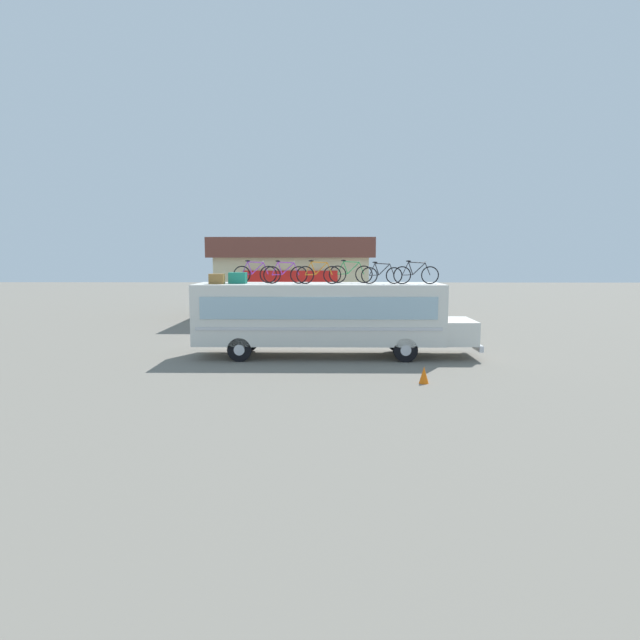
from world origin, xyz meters
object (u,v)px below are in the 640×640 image
object	(u,v)px
bus	(325,314)
rooftop_bicycle_4	(351,273)
rooftop_bicycle_1	(255,274)
rooftop_bicycle_3	(319,274)
luggage_bag_1	(217,279)
rooftop_bicycle_6	(416,274)
traffic_cone	(424,375)
luggage_bag_2	(238,278)
rooftop_bicycle_2	(285,274)
rooftop_bicycle_5	(382,275)

from	to	relation	value
bus	rooftop_bicycle_4	world-z (taller)	rooftop_bicycle_4
rooftop_bicycle_1	rooftop_bicycle_3	distance (m)	2.62
luggage_bag_1	rooftop_bicycle_1	distance (m)	1.55
rooftop_bicycle_3	rooftop_bicycle_6	size ratio (longest dim) A/B	0.99
rooftop_bicycle_4	traffic_cone	distance (m)	6.27
luggage_bag_2	rooftop_bicycle_2	world-z (taller)	rooftop_bicycle_2
luggage_bag_1	rooftop_bicycle_5	size ratio (longest dim) A/B	0.35
bus	rooftop_bicycle_1	bearing A→B (deg)	174.78
rooftop_bicycle_1	traffic_cone	bearing A→B (deg)	-39.54
rooftop_bicycle_2	rooftop_bicycle_4	xyz separation A→B (m)	(2.59, 0.50, 0.01)
rooftop_bicycle_2	rooftop_bicycle_4	size ratio (longest dim) A/B	0.99
rooftop_bicycle_6	traffic_cone	size ratio (longest dim) A/B	3.26
rooftop_bicycle_1	rooftop_bicycle_2	size ratio (longest dim) A/B	1.00
rooftop_bicycle_1	rooftop_bicycle_4	distance (m)	3.84
rooftop_bicycle_4	rooftop_bicycle_5	size ratio (longest dim) A/B	1.09
bus	luggage_bag_1	xyz separation A→B (m)	(-4.24, -0.34, 1.43)
bus	luggage_bag_1	distance (m)	4.49
rooftop_bicycle_2	rooftop_bicycle_3	world-z (taller)	rooftop_bicycle_3
luggage_bag_2	rooftop_bicycle_4	bearing A→B (deg)	4.50
rooftop_bicycle_2	traffic_cone	bearing A→B (deg)	-43.83
bus	rooftop_bicycle_3	distance (m)	1.67
rooftop_bicycle_1	rooftop_bicycle_4	xyz separation A→B (m)	(3.84, 0.11, 0.00)
rooftop_bicycle_3	rooftop_bicycle_1	bearing A→B (deg)	167.61
bus	rooftop_bicycle_3	world-z (taller)	rooftop_bicycle_3
rooftop_bicycle_5	rooftop_bicycle_6	size ratio (longest dim) A/B	0.92
rooftop_bicycle_1	traffic_cone	xyz separation A→B (m)	(5.98, -4.93, -3.04)
luggage_bag_1	traffic_cone	xyz separation A→B (m)	(7.40, -4.33, -2.86)
rooftop_bicycle_2	rooftop_bicycle_4	world-z (taller)	rooftop_bicycle_4
bus	rooftop_bicycle_2	xyz separation A→B (m)	(-1.58, -0.13, 1.62)
bus	rooftop_bicycle_5	distance (m)	2.73
luggage_bag_1	rooftop_bicycle_2	xyz separation A→B (m)	(2.67, 0.21, 0.19)
rooftop_bicycle_1	rooftop_bicycle_6	bearing A→B (deg)	-6.08
rooftop_bicycle_4	traffic_cone	world-z (taller)	rooftop_bicycle_4
rooftop_bicycle_1	rooftop_bicycle_4	size ratio (longest dim) A/B	0.99
bus	rooftop_bicycle_1	distance (m)	3.26
rooftop_bicycle_4	luggage_bag_2	bearing A→B (deg)	-175.50
rooftop_bicycle_1	rooftop_bicycle_6	world-z (taller)	rooftop_bicycle_1
rooftop_bicycle_2	rooftop_bicycle_3	size ratio (longest dim) A/B	1.00
luggage_bag_1	traffic_cone	distance (m)	9.04
bus	rooftop_bicycle_4	xyz separation A→B (m)	(1.02, 0.37, 1.62)
luggage_bag_1	rooftop_bicycle_1	bearing A→B (deg)	22.83
luggage_bag_2	rooftop_bicycle_6	world-z (taller)	rooftop_bicycle_6
rooftop_bicycle_3	traffic_cone	world-z (taller)	rooftop_bicycle_3
rooftop_bicycle_2	rooftop_bicycle_6	world-z (taller)	rooftop_bicycle_6
rooftop_bicycle_2	rooftop_bicycle_3	bearing A→B (deg)	-7.41
traffic_cone	rooftop_bicycle_6	bearing A→B (deg)	85.13
rooftop_bicycle_2	rooftop_bicycle_3	distance (m)	1.33
rooftop_bicycle_3	rooftop_bicycle_5	xyz separation A→B (m)	(2.47, 0.09, -0.02)
luggage_bag_2	rooftop_bicycle_5	size ratio (longest dim) A/B	0.42
rooftop_bicycle_1	bus	bearing A→B (deg)	-5.22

